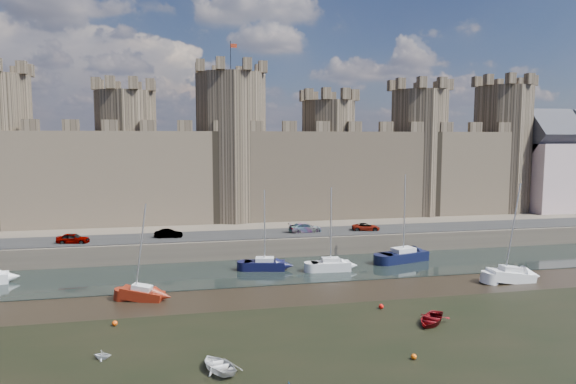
# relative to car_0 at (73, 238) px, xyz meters

# --- Properties ---
(ground) EXTENTS (160.00, 160.00, 0.00)m
(ground) POSITION_rel_car_0_xyz_m (19.18, -32.59, -3.16)
(ground) COLOR black
(ground) RESTS_ON ground
(water_channel) EXTENTS (160.00, 12.00, 0.08)m
(water_channel) POSITION_rel_car_0_xyz_m (19.18, -8.59, -3.12)
(water_channel) COLOR black
(water_channel) RESTS_ON ground
(quay) EXTENTS (160.00, 60.00, 2.50)m
(quay) POSITION_rel_car_0_xyz_m (19.18, 27.41, -1.91)
(quay) COLOR #4C443A
(quay) RESTS_ON ground
(road) EXTENTS (160.00, 7.00, 0.10)m
(road) POSITION_rel_car_0_xyz_m (19.18, 1.41, -0.61)
(road) COLOR black
(road) RESTS_ON quay
(castle) EXTENTS (108.50, 11.00, 29.00)m
(castle) POSITION_rel_car_0_xyz_m (18.54, 15.41, 8.51)
(castle) COLOR #42382B
(castle) RESTS_ON quay
(car_0) EXTENTS (4.09, 2.24, 1.32)m
(car_0) POSITION_rel_car_0_xyz_m (0.00, 0.00, 0.00)
(car_0) COLOR gray
(car_0) RESTS_ON quay
(car_1) EXTENTS (3.69, 1.67, 1.17)m
(car_1) POSITION_rel_car_0_xyz_m (11.44, 1.21, -0.07)
(car_1) COLOR gray
(car_1) RESTS_ON quay
(car_2) EXTENTS (4.71, 2.24, 1.32)m
(car_2) POSITION_rel_car_0_xyz_m (29.83, 1.46, 0.00)
(car_2) COLOR gray
(car_2) RESTS_ON quay
(car_3) EXTENTS (4.16, 2.48, 1.08)m
(car_3) POSITION_rel_car_0_xyz_m (38.49, 0.93, -0.12)
(car_3) COLOR gray
(car_3) RESTS_ON quay
(sailboat_1) EXTENTS (5.00, 2.77, 9.46)m
(sailboat_1) POSITION_rel_car_0_xyz_m (22.59, -8.21, -2.40)
(sailboat_1) COLOR black
(sailboat_1) RESTS_ON ground
(sailboat_2) EXTENTS (4.62, 2.03, 9.77)m
(sailboat_2) POSITION_rel_car_0_xyz_m (30.04, -10.15, -2.37)
(sailboat_2) COLOR silver
(sailboat_2) RESTS_ON ground
(sailboat_3) EXTENTS (6.66, 3.99, 10.94)m
(sailboat_3) POSITION_rel_car_0_xyz_m (40.32, -7.55, -2.33)
(sailboat_3) COLOR black
(sailboat_3) RESTS_ON ground
(sailboat_4) EXTENTS (4.29, 2.72, 9.36)m
(sailboat_4) POSITION_rel_car_0_xyz_m (9.31, -16.72, -2.46)
(sailboat_4) COLOR maroon
(sailboat_4) RESTS_ON ground
(sailboat_5) EXTENTS (5.02, 2.04, 10.75)m
(sailboat_5) POSITION_rel_car_0_xyz_m (47.83, -18.37, -2.39)
(sailboat_5) COLOR white
(sailboat_5) RESTS_ON ground
(dinghy_2) EXTENTS (3.58, 4.14, 0.72)m
(dinghy_2) POSITION_rel_car_0_xyz_m (15.38, -33.29, -2.80)
(dinghy_2) COLOR silver
(dinghy_2) RESTS_ON ground
(dinghy_3) EXTENTS (1.44, 1.30, 0.65)m
(dinghy_3) POSITION_rel_car_0_xyz_m (7.52, -29.82, -2.83)
(dinghy_3) COLOR white
(dinghy_3) RESTS_ON ground
(dinghy_4) EXTENTS (4.30, 4.34, 0.74)m
(dinghy_4) POSITION_rel_car_0_xyz_m (33.39, -28.24, -2.79)
(dinghy_4) COLOR maroon
(dinghy_4) RESTS_ON ground
(buoy_1) EXTENTS (0.45, 0.45, 0.45)m
(buoy_1) POSITION_rel_car_0_xyz_m (7.57, -23.27, -2.93)
(buoy_1) COLOR #F74D0A
(buoy_1) RESTS_ON ground
(buoy_2) EXTENTS (0.40, 0.40, 0.40)m
(buoy_2) POSITION_rel_car_0_xyz_m (28.93, -34.34, -2.96)
(buoy_2) COLOR #FF610B
(buoy_2) RESTS_ON ground
(buoy_3) EXTENTS (0.44, 0.44, 0.44)m
(buoy_3) POSITION_rel_car_0_xyz_m (30.78, -23.78, -2.94)
(buoy_3) COLOR red
(buoy_3) RESTS_ON ground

